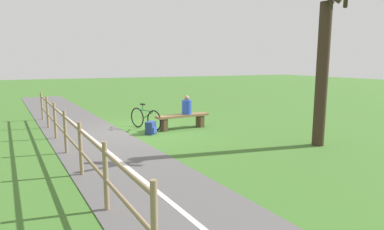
# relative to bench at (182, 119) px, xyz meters

# --- Properties ---
(ground_plane) EXTENTS (80.00, 80.00, 0.00)m
(ground_plane) POSITION_rel_bench_xyz_m (1.54, -0.18, -0.36)
(ground_plane) COLOR #3D6B28
(paved_path) EXTENTS (6.29, 36.06, 0.02)m
(paved_path) POSITION_rel_bench_xyz_m (2.83, 3.82, -0.36)
(paved_path) COLOR #565454
(paved_path) RESTS_ON ground_plane
(path_centre_line) EXTENTS (3.52, 31.83, 0.00)m
(path_centre_line) POSITION_rel_bench_xyz_m (2.83, 3.82, -0.35)
(path_centre_line) COLOR silver
(path_centre_line) RESTS_ON paved_path
(bench) EXTENTS (2.01, 0.60, 0.52)m
(bench) POSITION_rel_bench_xyz_m (0.00, 0.00, 0.00)
(bench) COLOR brown
(bench) RESTS_ON ground_plane
(person_seated) EXTENTS (0.39, 0.39, 0.68)m
(person_seated) POSITION_rel_bench_xyz_m (-0.18, -0.02, 0.44)
(person_seated) COLOR #2847B7
(person_seated) RESTS_ON bench
(bicycle) EXTENTS (0.70, 1.57, 0.91)m
(bicycle) POSITION_rel_bench_xyz_m (1.24, -0.48, 0.02)
(bicycle) COLOR black
(bicycle) RESTS_ON ground_plane
(backpack) EXTENTS (0.43, 0.44, 0.43)m
(backpack) POSITION_rel_bench_xyz_m (1.31, 0.40, -0.15)
(backpack) COLOR navy
(backpack) RESTS_ON ground_plane
(fence_roadside) EXTENTS (1.24, 11.68, 1.15)m
(fence_roadside) POSITION_rel_bench_xyz_m (4.04, 1.72, 0.32)
(fence_roadside) COLOR #847051
(fence_roadside) RESTS_ON ground_plane
(tree_mid_field) EXTENTS (1.35, 0.91, 5.11)m
(tree_mid_field) POSITION_rel_bench_xyz_m (-2.67, 3.83, 1.85)
(tree_mid_field) COLOR #38281E
(tree_mid_field) RESTS_ON ground_plane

